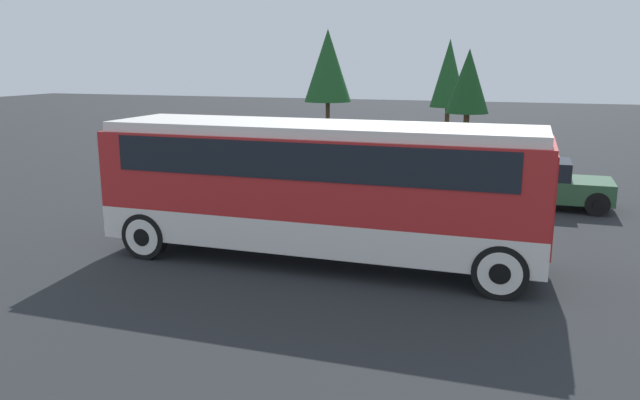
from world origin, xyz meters
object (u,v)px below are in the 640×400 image
at_px(parked_car_mid, 534,183).
at_px(tour_bus, 324,179).
at_px(parked_car_near, 295,163).
at_px(parked_car_far, 337,187).

bearing_deg(parked_car_mid, tour_bus, -121.62).
bearing_deg(tour_bus, parked_car_near, 114.61).
distance_m(parked_car_near, parked_car_far, 4.74).
relative_size(parked_car_near, parked_car_mid, 0.98).
height_order(tour_bus, parked_car_far, tour_bus).
height_order(tour_bus, parked_car_near, tour_bus).
xyz_separation_m(tour_bus, parked_car_far, (-1.18, 4.83, -1.18)).
bearing_deg(parked_car_mid, parked_car_far, -156.17).
height_order(tour_bus, parked_car_mid, tour_bus).
distance_m(parked_car_mid, parked_car_far, 6.23).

